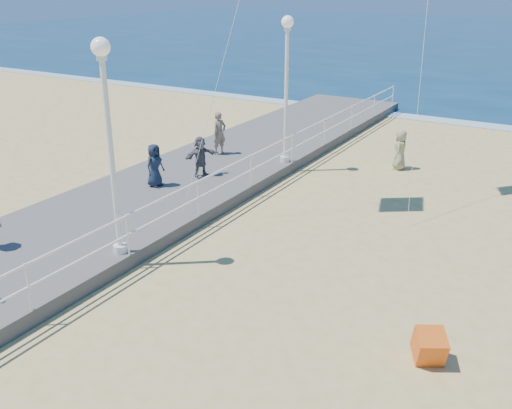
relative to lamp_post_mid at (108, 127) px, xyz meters
The scene contains 11 objects.
ground 6.48m from the lamp_post_mid, ahead, with size 160.00×160.00×0.00m, color #DABE72.
surf_line 21.50m from the lamp_post_mid, 75.37° to the left, with size 160.00×1.20×0.04m, color white.
boardwalk 4.07m from the lamp_post_mid, behind, with size 5.00×44.00×0.40m, color slate.
railing 2.43m from the lamp_post_mid, ahead, with size 0.05×42.00×0.55m.
lamp_post_mid is the anchor object (origin of this frame).
lamp_post_far 9.00m from the lamp_post_mid, 90.00° to the left, with size 0.44×0.44×5.32m.
spectator_4 5.61m from the lamp_post_mid, 119.55° to the left, with size 0.71×0.46×1.45m, color #1A253A.
spectator_5 6.77m from the lamp_post_mid, 106.52° to the left, with size 1.31×0.42×1.41m, color #58565B.
spectator_6 9.30m from the lamp_post_mid, 107.48° to the left, with size 0.62×0.40×1.69m, color #817059.
beach_walker_c 12.42m from the lamp_post_mid, 72.24° to the left, with size 0.76×0.49×1.56m, color #9A9A6A.
box_kite 8.56m from the lamp_post_mid, ahead, with size 0.55×0.55×0.60m, color red.
Camera 1 is at (4.30, -9.52, 6.93)m, focal length 40.00 mm.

